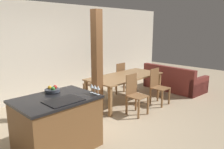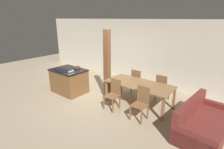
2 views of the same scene
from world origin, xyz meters
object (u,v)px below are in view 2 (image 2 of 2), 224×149
dining_table (139,86)px  dining_chair_near_right (141,103)px  fruit_bowl (77,67)px  couch (203,124)px  dining_chair_far_right (162,87)px  wine_glass_near (69,71)px  dining_chair_far_left (137,81)px  dining_chair_near_left (113,94)px  kitchen_island (69,81)px  timber_post (107,65)px  wine_glass_middle (71,71)px  wine_glass_far (73,70)px

dining_table → dining_chair_near_right: bearing=-56.0°
fruit_bowl → dining_chair_near_right: 3.01m
fruit_bowl → couch: fruit_bowl is taller
dining_table → dining_chair_far_right: 0.89m
wine_glass_near → dining_chair_far_left: (1.55, 1.88, -0.54)m
dining_chair_near_right → dining_chair_far_left: same height
dining_chair_near_left → kitchen_island: bearing=-178.8°
dining_chair_near_left → dining_chair_far_right: (0.97, 1.44, 0.00)m
fruit_bowl → timber_post: timber_post is taller
fruit_bowl → dining_chair_far_right: size_ratio=0.28×
wine_glass_middle → dining_chair_far_right: bearing=35.5°
kitchen_island → dining_chair_far_left: bearing=35.1°
wine_glass_middle → timber_post: bearing=46.3°
wine_glass_near → kitchen_island: bearing=145.3°
fruit_bowl → wine_glass_near: bearing=-57.7°
wine_glass_near → couch: size_ratio=0.08×
wine_glass_near → dining_table: size_ratio=0.07×
timber_post → fruit_bowl: bearing=-168.1°
kitchen_island → couch: (4.63, 0.42, -0.19)m
fruit_bowl → dining_chair_far_left: fruit_bowl is taller
dining_table → dining_chair_far_left: size_ratio=2.28×
timber_post → dining_table: bearing=9.0°
wine_glass_middle → dining_chair_far_right: (2.52, 1.80, -0.54)m
couch → dining_chair_near_left: bearing=103.1°
dining_chair_far_right → dining_chair_far_left: bearing=0.0°
couch → timber_post: bearing=91.7°
wine_glass_near → dining_chair_near_right: size_ratio=0.17×
wine_glass_far → couch: wine_glass_far is taller
timber_post → dining_chair_far_right: bearing=28.6°
dining_chair_far_left → couch: dining_chair_far_left is taller
dining_chair_far_left → dining_chair_near_left: bearing=90.0°
wine_glass_far → dining_chair_far_right: bearing=34.3°
dining_chair_far_left → dining_chair_far_right: size_ratio=1.00×
dining_chair_near_left → timber_post: 1.12m
timber_post → couch: bearing=-2.8°
kitchen_island → timber_post: bearing=22.2°
fruit_bowl → dining_chair_far_right: bearing=21.8°
wine_glass_middle → dining_chair_far_right: size_ratio=0.17×
wine_glass_near → couch: wine_glass_near is taller
dining_chair_near_right → dining_chair_far_left: bearing=124.0°
wine_glass_near → dining_chair_near_right: 2.61m
dining_table → couch: (2.03, -0.34, -0.40)m
wine_glass_middle → dining_table: (2.03, 1.08, -0.37)m
kitchen_island → wine_glass_far: size_ratio=8.13×
kitchen_island → fruit_bowl: size_ratio=4.89×
dining_chair_near_left → dining_chair_far_left: bearing=90.0°
dining_table → timber_post: (-1.18, -0.19, 0.54)m
kitchen_island → timber_post: 1.70m
kitchen_island → dining_chair_near_right: bearing=0.8°
wine_glass_far → dining_chair_near_left: size_ratio=0.17×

